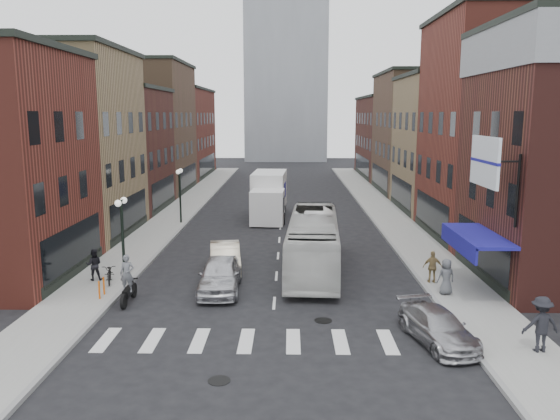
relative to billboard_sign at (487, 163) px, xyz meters
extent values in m
plane|color=black|center=(-8.59, -0.50, -6.13)|extent=(160.00, 160.00, 0.00)
cube|color=gray|center=(-17.09, 21.50, -6.06)|extent=(3.00, 74.00, 0.15)
cube|color=gray|center=(-0.09, 21.50, -6.06)|extent=(3.00, 74.00, 0.15)
cube|color=gray|center=(-15.59, 21.50, -6.13)|extent=(0.20, 74.00, 0.16)
cube|color=gray|center=(-1.59, 21.50, -6.13)|extent=(0.20, 74.00, 0.16)
cube|color=silver|center=(-8.59, -3.50, -6.13)|extent=(12.00, 2.20, 0.01)
cube|color=black|center=(-18.61, 4.00, -4.53)|extent=(0.08, 7.20, 2.20)
cube|color=#9C8056|center=(-23.59, 13.50, -0.13)|extent=(10.00, 10.00, 12.00)
cube|color=black|center=(-18.61, 13.50, -4.53)|extent=(0.08, 8.00, 2.20)
cube|color=black|center=(-23.59, 13.50, 6.02)|extent=(10.30, 10.20, 0.30)
cube|color=#481E19|center=(-23.59, 23.50, -1.13)|extent=(10.00, 10.00, 10.00)
cube|color=black|center=(-18.61, 23.50, -4.53)|extent=(0.08, 8.00, 2.20)
cube|color=black|center=(-23.59, 23.50, 4.02)|extent=(10.30, 10.20, 0.30)
cube|color=brown|center=(-23.59, 34.50, 0.37)|extent=(10.00, 12.00, 13.00)
cube|color=black|center=(-18.61, 34.50, -4.53)|extent=(0.08, 9.60, 2.20)
cube|color=black|center=(-23.59, 34.50, 7.02)|extent=(10.30, 12.20, 0.30)
cube|color=maroon|center=(-23.59, 48.50, -0.63)|extent=(10.00, 16.00, 11.00)
cube|color=black|center=(-18.61, 48.50, -4.53)|extent=(0.08, 12.80, 2.20)
cube|color=black|center=(-23.59, 48.50, 5.02)|extent=(10.30, 16.20, 0.30)
cube|color=black|center=(1.43, 4.00, -4.53)|extent=(0.08, 7.20, 2.20)
cube|color=maroon|center=(6.41, 13.50, 0.87)|extent=(10.00, 10.00, 14.00)
cube|color=black|center=(1.43, 13.50, -4.53)|extent=(0.08, 8.00, 2.20)
cube|color=black|center=(6.41, 13.50, 8.02)|extent=(10.30, 10.20, 0.30)
cube|color=#9C8056|center=(6.41, 23.50, -0.63)|extent=(10.00, 10.00, 11.00)
cube|color=black|center=(1.43, 23.50, -4.53)|extent=(0.08, 8.00, 2.20)
cube|color=black|center=(6.41, 23.50, 5.02)|extent=(10.30, 10.20, 0.30)
cube|color=brown|center=(6.41, 34.50, -0.13)|extent=(10.00, 12.00, 12.00)
cube|color=black|center=(1.43, 34.50, -4.53)|extent=(0.08, 9.60, 2.20)
cube|color=black|center=(6.41, 34.50, 6.02)|extent=(10.30, 12.20, 0.30)
cube|color=#481E19|center=(6.41, 48.50, -1.13)|extent=(10.00, 16.00, 10.00)
cube|color=black|center=(1.43, 48.50, -4.53)|extent=(0.08, 12.80, 2.20)
cube|color=black|center=(6.41, 48.50, 4.02)|extent=(10.30, 16.20, 0.30)
cube|color=navy|center=(0.51, 2.00, -3.43)|extent=(1.80, 5.00, 0.15)
cube|color=navy|center=(-0.34, 2.00, -3.78)|extent=(0.10, 5.00, 0.70)
cylinder|color=black|center=(1.31, 0.00, -1.13)|extent=(0.12, 0.12, 3.00)
cylinder|color=black|center=(0.61, 0.00, 0.07)|extent=(1.40, 0.08, 0.08)
cube|color=silver|center=(-0.09, 0.00, 0.07)|extent=(0.12, 3.00, 2.00)
cube|color=#9399A0|center=(-8.59, 77.50, 18.87)|extent=(14.00, 14.00, 50.00)
cylinder|color=black|center=(-15.99, 3.50, -4.13)|extent=(0.14, 0.14, 4.00)
cylinder|color=black|center=(-15.99, 3.50, -2.13)|extent=(0.06, 0.90, 0.06)
sphere|color=white|center=(-15.99, 3.05, -2.18)|extent=(0.32, 0.32, 0.32)
sphere|color=white|center=(-15.99, 3.95, -2.18)|extent=(0.32, 0.32, 0.32)
cylinder|color=black|center=(-15.99, 17.50, -4.13)|extent=(0.14, 0.14, 4.00)
cylinder|color=black|center=(-15.99, 17.50, -2.13)|extent=(0.06, 0.90, 0.06)
sphere|color=white|center=(-15.99, 17.05, -2.18)|extent=(0.32, 0.32, 0.32)
sphere|color=white|center=(-15.99, 17.95, -2.18)|extent=(0.32, 0.32, 0.32)
cylinder|color=#D8590C|center=(-16.19, 0.50, -5.58)|extent=(0.08, 0.08, 0.80)
cylinder|color=#D8590C|center=(-16.19, 1.10, -5.58)|extent=(0.08, 0.08, 0.80)
cube|color=white|center=(-9.55, 17.35, -4.79)|extent=(2.52, 2.71, 2.48)
cube|color=black|center=(-9.55, 17.35, -4.54)|extent=(2.49, 1.52, 1.09)
cube|color=white|center=(-9.55, 21.12, -4.05)|extent=(2.75, 5.29, 2.88)
cube|color=navy|center=(-9.55, 21.12, -4.05)|extent=(2.62, 2.12, 1.19)
cube|color=black|center=(-9.55, 20.92, -5.69)|extent=(2.52, 6.57, 0.35)
cylinder|color=black|center=(-10.69, 17.55, -5.69)|extent=(0.28, 0.89, 0.89)
cylinder|color=black|center=(-8.40, 17.55, -5.69)|extent=(0.28, 0.89, 0.89)
cylinder|color=black|center=(-10.69, 20.92, -5.69)|extent=(0.28, 0.89, 0.89)
cylinder|color=black|center=(-8.40, 20.92, -5.69)|extent=(0.28, 0.89, 0.89)
cylinder|color=black|center=(-10.69, 22.91, -5.69)|extent=(0.28, 0.89, 0.89)
cylinder|color=black|center=(-8.40, 22.91, -5.69)|extent=(0.28, 0.89, 0.89)
cylinder|color=black|center=(-14.89, 1.17, -5.81)|extent=(0.14, 0.65, 0.65)
cylinder|color=black|center=(-14.89, -0.31, -5.81)|extent=(0.14, 0.65, 0.65)
cube|color=black|center=(-14.89, 0.43, -5.59)|extent=(0.29, 1.19, 0.34)
cube|color=black|center=(-14.89, 0.97, -5.20)|extent=(0.54, 0.08, 0.06)
imported|color=slate|center=(-14.89, 0.33, -4.78)|extent=(0.61, 0.41, 1.62)
imported|color=silver|center=(-6.69, 5.60, -4.65)|extent=(3.10, 10.76, 2.96)
imported|color=silver|center=(-11.14, 2.08, -5.35)|extent=(2.02, 4.65, 1.56)
imported|color=#B8AD95|center=(-11.29, 5.50, -5.41)|extent=(2.10, 4.53, 1.44)
imported|color=#A7A6AB|center=(-2.63, -3.53, -5.54)|extent=(2.55, 4.34, 1.18)
imported|color=black|center=(-16.50, 2.85, -5.52)|extent=(1.08, 1.86, 0.92)
imported|color=black|center=(-17.36, 3.22, -5.21)|extent=(0.82, 0.57, 1.55)
imported|color=black|center=(0.55, -4.50, -5.02)|extent=(1.29, 0.72, 1.92)
imported|color=#947A4B|center=(-1.12, 3.09, -5.21)|extent=(0.93, 0.51, 1.54)
imported|color=#505256|center=(-0.96, 1.42, -5.18)|extent=(0.87, 0.65, 1.60)
camera|label=1|loc=(-7.94, -22.04, 1.96)|focal=35.00mm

